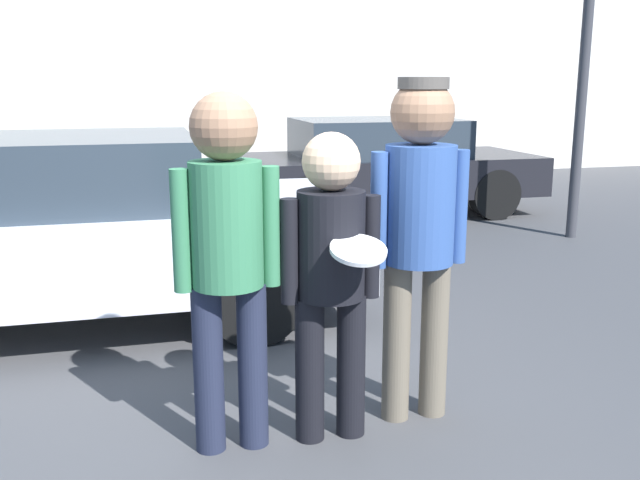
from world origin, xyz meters
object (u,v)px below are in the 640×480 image
(person_right, at_px, (419,216))
(parked_car_near, at_px, (40,228))
(person_middle_with_frisbee, at_px, (331,264))
(parked_car_far, at_px, (381,165))
(person_left, at_px, (227,242))

(person_right, height_order, parked_car_near, person_right)
(person_middle_with_frisbee, relative_size, parked_car_far, 0.38)
(person_right, distance_m, parked_car_far, 6.24)
(person_middle_with_frisbee, relative_size, parked_car_near, 0.34)
(parked_car_near, bearing_deg, person_right, -45.49)
(person_middle_with_frisbee, bearing_deg, parked_car_far, 68.47)
(person_middle_with_frisbee, xyz_separation_m, person_right, (0.51, 0.11, 0.20))
(parked_car_far, bearing_deg, person_left, -115.69)
(person_right, xyz_separation_m, parked_car_near, (-2.15, 2.19, -0.39))
(person_right, relative_size, parked_car_far, 0.44)
(person_right, bearing_deg, person_left, -174.84)
(person_left, relative_size, person_right, 0.96)
(person_left, bearing_deg, parked_car_far, 64.31)
(person_left, xyz_separation_m, parked_car_near, (-1.13, 2.28, -0.33))
(person_left, distance_m, parked_car_near, 2.57)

